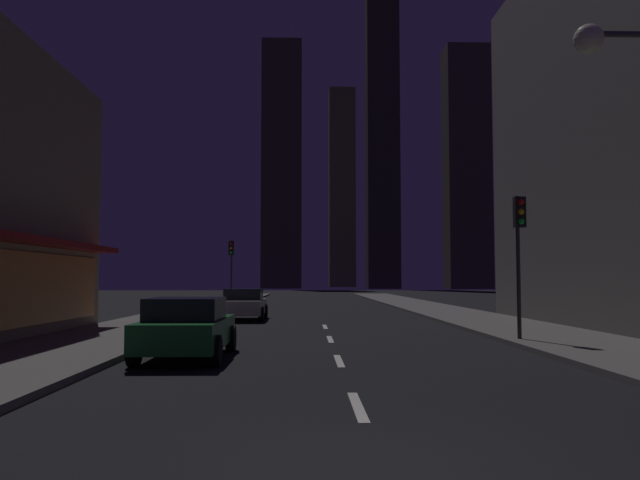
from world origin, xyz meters
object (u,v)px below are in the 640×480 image
car_parked_near (187,327)px  car_parked_far (244,304)px  traffic_light_far_left (231,259)px  street_lamp_right (631,111)px  traffic_light_near_right (519,235)px  fire_hydrant_far_left (200,309)px

car_parked_near → car_parked_far: same height
car_parked_near → traffic_light_far_left: size_ratio=1.01×
traffic_light_far_left → car_parked_far: bearing=-80.2°
car_parked_near → street_lamp_right: bearing=-21.8°
street_lamp_right → traffic_light_near_right: bearing=89.0°
fire_hydrant_far_left → traffic_light_far_left: bearing=87.5°
fire_hydrant_far_left → traffic_light_near_right: 17.30m
traffic_light_far_left → street_lamp_right: street_lamp_right is taller
fire_hydrant_far_left → traffic_light_near_right: size_ratio=0.16×
fire_hydrant_far_left → street_lamp_right: 22.95m
car_parked_far → street_lamp_right: street_lamp_right is taller
car_parked_near → traffic_light_far_left: traffic_light_far_left is taller
fire_hydrant_far_left → traffic_light_far_left: size_ratio=0.16×
car_parked_far → fire_hydrant_far_left: size_ratio=6.48×
traffic_light_near_right → traffic_light_far_left: size_ratio=1.00×
car_parked_far → street_lamp_right: 20.28m
traffic_light_far_left → traffic_light_near_right: bearing=-63.3°
fire_hydrant_far_left → traffic_light_far_left: 9.59m
traffic_light_near_right → fire_hydrant_far_left: bearing=131.9°
car_parked_far → traffic_light_near_right: 14.43m
car_parked_far → fire_hydrant_far_left: bearing=142.1°
car_parked_far → fire_hydrant_far_left: car_parked_far is taller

